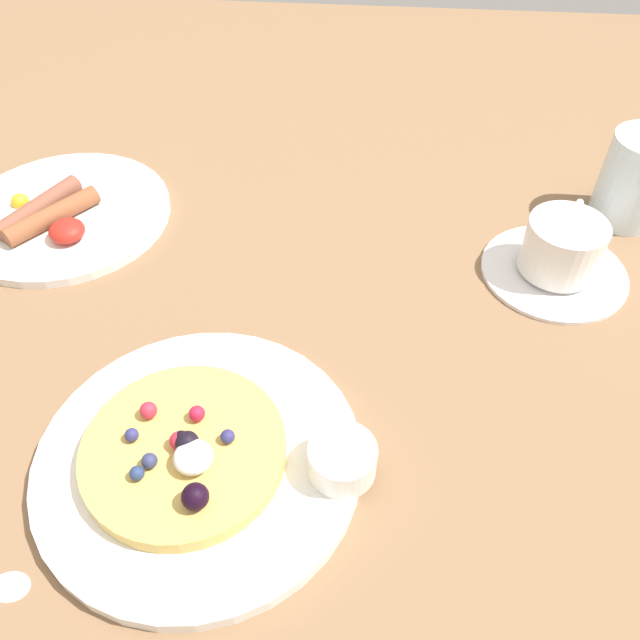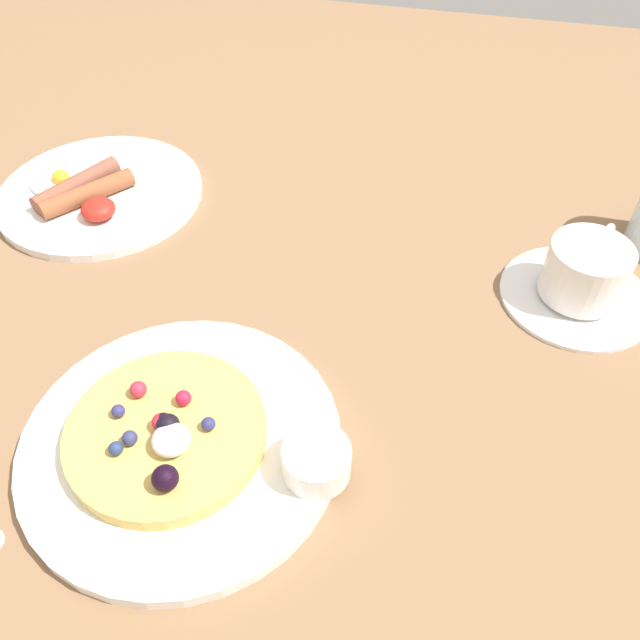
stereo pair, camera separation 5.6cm
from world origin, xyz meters
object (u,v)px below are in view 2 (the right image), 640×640
at_px(coffee_saucer, 576,295).
at_px(pancake_plate, 182,442).
at_px(coffee_cup, 586,269).
at_px(breakfast_plate, 101,193).
at_px(syrup_ramekin, 317,460).

bearing_deg(coffee_saucer, pancake_plate, -141.46).
bearing_deg(coffee_cup, breakfast_plate, 175.15).
height_order(syrup_ramekin, coffee_cup, coffee_cup).
bearing_deg(pancake_plate, coffee_saucer, 38.54).
bearing_deg(breakfast_plate, syrup_ramekin, -42.22).
height_order(pancake_plate, breakfast_plate, pancake_plate).
distance_m(pancake_plate, coffee_saucer, 0.40).
height_order(syrup_ramekin, coffee_saucer, syrup_ramekin).
distance_m(pancake_plate, coffee_cup, 0.41).
distance_m(breakfast_plate, coffee_cup, 0.54).
distance_m(breakfast_plate, coffee_saucer, 0.54).
distance_m(pancake_plate, syrup_ramekin, 0.11).
xyz_separation_m(coffee_saucer, coffee_cup, (0.00, 0.00, 0.03)).
relative_size(syrup_ramekin, coffee_cup, 0.51).
bearing_deg(syrup_ramekin, pancake_plate, 178.21).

